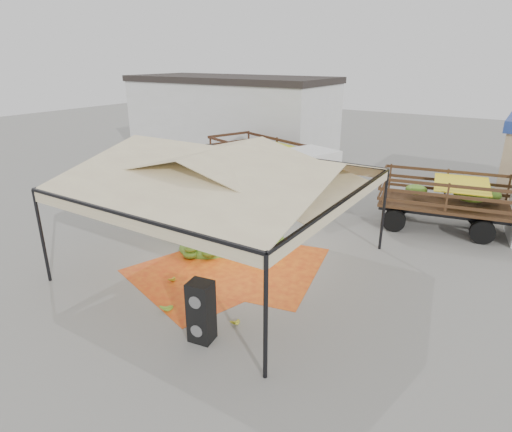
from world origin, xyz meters
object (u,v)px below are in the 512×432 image
Objects in this scene: speaker_stack at (201,312)px; truck_left at (273,162)px; banana_heap at (228,229)px; truck_right at (477,199)px; vendor at (279,198)px.

truck_left is (-4.83, 11.49, 0.81)m from speaker_stack.
banana_heap is 9.77m from truck_right.
truck_right is at bearing 38.61° from banana_heap.
truck_right reaches higher than banana_heap.
speaker_stack is 0.20× the size of truck_left.
vendor is 3.28m from truck_left.
vendor is at bearing 99.16° from speaker_stack.
speaker_stack is 0.23× the size of truck_right.
speaker_stack is at bearing 100.85° from vendor.
truck_right reaches higher than speaker_stack.
banana_heap is 3.80m from vendor.
truck_right is at bearing 58.37° from speaker_stack.
vendor reaches higher than banana_heap.
truck_left is (-1.85, 6.35, 1.07)m from banana_heap.
truck_left reaches higher than truck_right.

